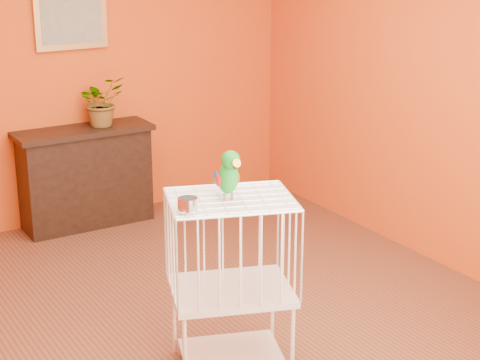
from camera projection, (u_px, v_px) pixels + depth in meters
ground at (203, 317)px, 5.33m from camera, size 4.50×4.50×0.00m
room_shell at (200, 82)px, 4.85m from camera, size 4.50×4.50×4.50m
console_cabinet at (86, 177)px, 6.86m from camera, size 1.16×0.42×0.86m
potted_plant at (104, 108)px, 6.72m from camera, size 0.46×0.49×0.33m
framed_picture at (71, 19)px, 6.60m from camera, size 0.62×0.04×0.50m
birdcage at (231, 282)px, 4.58m from camera, size 0.82×0.72×1.05m
feed_cup at (188, 205)px, 4.20m from camera, size 0.11×0.11×0.07m
parrot at (228, 174)px, 4.36m from camera, size 0.14×0.26×0.29m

